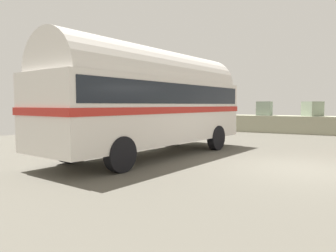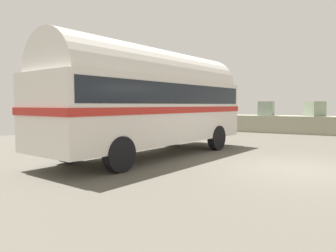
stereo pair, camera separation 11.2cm
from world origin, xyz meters
The scene contains 3 objects.
ground centered at (0.00, 0.00, 0.01)m, with size 32.00×26.00×0.02m.
breakwater centered at (-0.12, 11.81, 0.72)m, with size 31.36×1.99×2.35m.
vintage_coach centered at (-4.75, -0.03, 2.05)m, with size 3.64×8.84×3.70m.
Camera 1 is at (1.02, -9.33, 1.80)m, focal length 33.69 mm.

